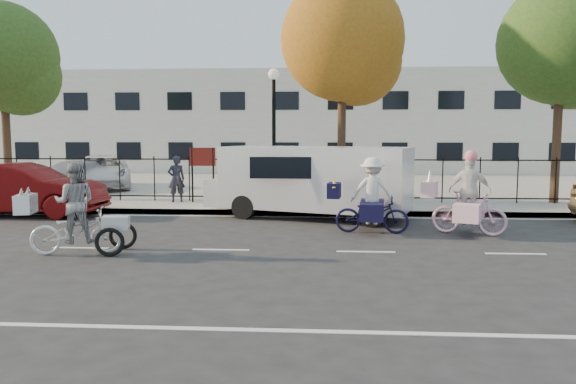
# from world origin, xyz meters

# --- Properties ---
(ground) EXTENTS (120.00, 120.00, 0.00)m
(ground) POSITION_xyz_m (0.00, 0.00, 0.00)
(ground) COLOR #333334
(road_markings) EXTENTS (60.00, 9.52, 0.01)m
(road_markings) POSITION_xyz_m (0.00, 0.00, 0.01)
(road_markings) COLOR silver
(road_markings) RESTS_ON ground
(curb) EXTENTS (60.00, 0.10, 0.15)m
(curb) POSITION_xyz_m (0.00, 5.05, 0.07)
(curb) COLOR #A8A399
(curb) RESTS_ON ground
(sidewalk) EXTENTS (60.00, 2.20, 0.15)m
(sidewalk) POSITION_xyz_m (0.00, 6.10, 0.07)
(sidewalk) COLOR #A8A399
(sidewalk) RESTS_ON ground
(parking_lot) EXTENTS (60.00, 15.60, 0.15)m
(parking_lot) POSITION_xyz_m (0.00, 15.00, 0.07)
(parking_lot) COLOR #A8A399
(parking_lot) RESTS_ON ground
(iron_fence) EXTENTS (58.00, 0.06, 1.50)m
(iron_fence) POSITION_xyz_m (0.00, 7.20, 0.90)
(iron_fence) COLOR black
(iron_fence) RESTS_ON sidewalk
(building) EXTENTS (34.00, 10.00, 6.00)m
(building) POSITION_xyz_m (0.00, 25.00, 3.00)
(building) COLOR silver
(building) RESTS_ON ground
(lamppost) EXTENTS (0.36, 0.36, 4.33)m
(lamppost) POSITION_xyz_m (0.50, 6.80, 3.11)
(lamppost) COLOR black
(lamppost) RESTS_ON sidewalk
(street_sign) EXTENTS (0.85, 0.06, 1.80)m
(street_sign) POSITION_xyz_m (-1.85, 6.80, 1.42)
(street_sign) COLOR black
(street_sign) RESTS_ON sidewalk
(zebra_trike) EXTENTS (2.18, 1.14, 1.86)m
(zebra_trike) POSITION_xyz_m (-2.82, -0.56, 0.72)
(zebra_trike) COLOR silver
(zebra_trike) RESTS_ON ground
(unicorn_bike) EXTENTS (2.05, 1.49, 2.03)m
(unicorn_bike) POSITION_xyz_m (5.56, 2.15, 0.75)
(unicorn_bike) COLOR #E5AEC5
(unicorn_bike) RESTS_ON ground
(bull_bike) EXTENTS (2.01, 1.39, 1.85)m
(bull_bike) POSITION_xyz_m (3.27, 2.24, 0.74)
(bull_bike) COLOR black
(bull_bike) RESTS_ON ground
(white_van) EXTENTS (6.17, 3.47, 2.04)m
(white_van) POSITION_xyz_m (1.78, 4.50, 1.12)
(white_van) COLOR white
(white_van) RESTS_ON ground
(red_sedan) EXTENTS (4.68, 1.65, 1.54)m
(red_sedan) POSITION_xyz_m (-6.68, 4.46, 0.77)
(red_sedan) COLOR #5B0A0A
(red_sedan) RESTS_ON ground
(pedestrian) EXTENTS (0.65, 0.55, 1.53)m
(pedestrian) POSITION_xyz_m (-2.74, 6.80, 0.91)
(pedestrian) COLOR black
(pedestrian) RESTS_ON sidewalk
(lot_car_a) EXTENTS (2.19, 4.30, 1.20)m
(lot_car_a) POSITION_xyz_m (-7.57, 9.53, 0.75)
(lot_car_a) COLOR #A1A2A9
(lot_car_a) RESTS_ON parking_lot
(lot_car_b) EXTENTS (3.87, 5.36, 1.35)m
(lot_car_b) POSITION_xyz_m (-7.07, 11.19, 0.83)
(lot_car_b) COLOR white
(lot_car_b) RESTS_ON parking_lot
(lot_car_c) EXTENTS (2.07, 4.63, 1.48)m
(lot_car_c) POSITION_xyz_m (-0.59, 11.21, 0.89)
(lot_car_c) COLOR #44454A
(lot_car_c) RESTS_ON parking_lot
(tree_west) EXTENTS (3.79, 3.79, 6.94)m
(tree_west) POSITION_xyz_m (-8.89, 7.81, 4.86)
(tree_west) COLOR #442D1D
(tree_west) RESTS_ON ground
(tree_mid) EXTENTS (4.17, 4.17, 7.65)m
(tree_mid) POSITION_xyz_m (2.86, 8.00, 5.35)
(tree_mid) COLOR #442D1D
(tree_mid) RESTS_ON ground
(tree_east) EXTENTS (3.99, 3.99, 7.31)m
(tree_east) POSITION_xyz_m (9.82, 7.54, 5.12)
(tree_east) COLOR #442D1D
(tree_east) RESTS_ON ground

